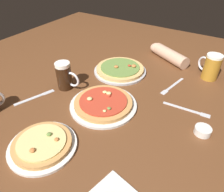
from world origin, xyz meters
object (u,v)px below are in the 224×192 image
at_px(fork_left, 187,109).
at_px(fork_spare, 172,86).
at_px(ramekin_sauce, 202,131).
at_px(pizza_plate_side, 42,145).
at_px(diner_arm, 167,54).
at_px(pizza_plate_near, 103,103).
at_px(pizza_plate_far, 120,69).
at_px(beer_mug_dark, 211,67).
at_px(beer_mug_pale, 65,76).
at_px(knife_right, 35,97).

height_order(fork_left, fork_spare, same).
distance_m(ramekin_sauce, fork_left, 0.16).
relative_size(pizza_plate_side, diner_arm, 0.87).
xyz_separation_m(pizza_plate_near, pizza_plate_far, (-0.10, 0.33, 0.00)).
distance_m(ramekin_sauce, fork_spare, 0.36).
bearing_deg(pizza_plate_near, beer_mug_dark, 55.52).
distance_m(pizza_plate_far, ramekin_sauce, 0.62).
bearing_deg(beer_mug_pale, fork_spare, 33.05).
relative_size(pizza_plate_far, fork_left, 1.43).
height_order(fork_left, diner_arm, diner_arm).
xyz_separation_m(pizza_plate_far, diner_arm, (0.18, 0.32, 0.02)).
height_order(beer_mug_dark, fork_left, beer_mug_dark).
xyz_separation_m(pizza_plate_far, fork_spare, (0.33, 0.01, -0.01)).
relative_size(pizza_plate_far, beer_mug_pale, 2.12).
xyz_separation_m(beer_mug_dark, knife_right, (-0.72, -0.68, -0.07)).
bearing_deg(knife_right, ramekin_sauce, 13.82).
height_order(pizza_plate_near, pizza_plate_far, pizza_plate_far).
bearing_deg(fork_spare, beer_mug_pale, -146.95).
distance_m(pizza_plate_far, beer_mug_dark, 0.53).
xyz_separation_m(pizza_plate_far, fork_left, (0.46, -0.15, -0.01)).
bearing_deg(pizza_plate_near, pizza_plate_side, -99.70).
relative_size(pizza_plate_far, diner_arm, 1.04).
bearing_deg(diner_arm, fork_left, -59.05).
height_order(pizza_plate_side, fork_left, pizza_plate_side).
height_order(pizza_plate_far, fork_left, pizza_plate_far).
bearing_deg(pizza_plate_side, knife_right, 143.46).
relative_size(knife_right, fork_spare, 0.96).
bearing_deg(fork_left, pizza_plate_near, -152.20).
height_order(pizza_plate_side, beer_mug_dark, beer_mug_dark).
xyz_separation_m(beer_mug_dark, ramekin_sauce, (0.08, -0.49, -0.06)).
distance_m(fork_spare, diner_arm, 0.35).
relative_size(pizza_plate_near, ramekin_sauce, 4.77).
bearing_deg(knife_right, pizza_plate_far, 62.63).
distance_m(fork_left, knife_right, 0.77).
height_order(pizza_plate_near, beer_mug_dark, beer_mug_dark).
bearing_deg(pizza_plate_far, knife_right, -117.37).
xyz_separation_m(pizza_plate_near, fork_left, (0.36, 0.19, -0.01)).
bearing_deg(pizza_plate_far, fork_spare, 2.33).
height_order(fork_spare, diner_arm, diner_arm).
distance_m(pizza_plate_far, fork_left, 0.48).
bearing_deg(diner_arm, beer_mug_dark, -19.27).
bearing_deg(beer_mug_dark, diner_arm, 160.73).
distance_m(beer_mug_pale, diner_arm, 0.72).
relative_size(pizza_plate_near, fork_left, 1.46).
height_order(beer_mug_dark, diner_arm, beer_mug_dark).
xyz_separation_m(ramekin_sauce, knife_right, (-0.80, -0.20, -0.01)).
bearing_deg(fork_left, diner_arm, 120.95).
xyz_separation_m(pizza_plate_far, ramekin_sauce, (0.56, -0.27, -0.00)).
bearing_deg(pizza_plate_side, ramekin_sauce, 38.27).
bearing_deg(diner_arm, pizza_plate_near, -96.90).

